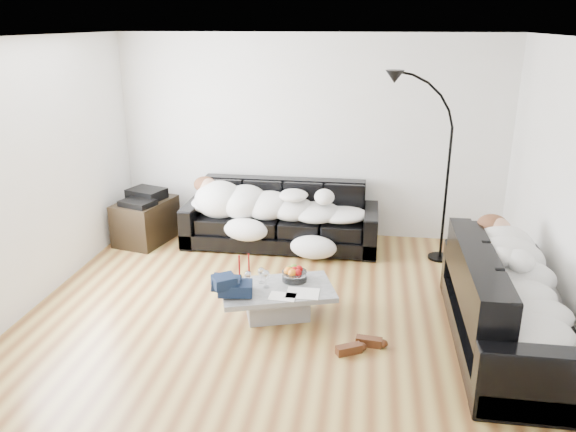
# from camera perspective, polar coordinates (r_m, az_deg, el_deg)

# --- Properties ---
(ground) EXTENTS (5.00, 5.00, 0.00)m
(ground) POSITION_cam_1_polar(r_m,az_deg,el_deg) (5.65, -0.45, -9.66)
(ground) COLOR brown
(ground) RESTS_ON ground
(wall_back) EXTENTS (5.00, 0.02, 2.60)m
(wall_back) POSITION_cam_1_polar(r_m,az_deg,el_deg) (7.32, 2.27, 7.96)
(wall_back) COLOR silver
(wall_back) RESTS_ON ground
(wall_left) EXTENTS (0.02, 4.50, 2.60)m
(wall_left) POSITION_cam_1_polar(r_m,az_deg,el_deg) (6.05, -24.65, 3.80)
(wall_left) COLOR silver
(wall_left) RESTS_ON ground
(wall_right) EXTENTS (0.02, 4.50, 2.60)m
(wall_right) POSITION_cam_1_polar(r_m,az_deg,el_deg) (5.37, 26.88, 1.69)
(wall_right) COLOR silver
(wall_right) RESTS_ON ground
(ceiling) EXTENTS (5.00, 5.00, 0.00)m
(ceiling) POSITION_cam_1_polar(r_m,az_deg,el_deg) (4.95, -0.54, 17.75)
(ceiling) COLOR white
(ceiling) RESTS_ON ground
(sofa_back) EXTENTS (2.44, 0.84, 0.80)m
(sofa_back) POSITION_cam_1_polar(r_m,az_deg,el_deg) (7.10, -0.76, 0.07)
(sofa_back) COLOR black
(sofa_back) RESTS_ON ground
(sofa_right) EXTENTS (0.92, 2.16, 0.87)m
(sofa_right) POSITION_cam_1_polar(r_m,az_deg,el_deg) (5.26, 21.84, -8.09)
(sofa_right) COLOR black
(sofa_right) RESTS_ON ground
(sleeper_back) EXTENTS (2.06, 0.71, 0.41)m
(sleeper_back) POSITION_cam_1_polar(r_m,az_deg,el_deg) (6.98, -0.84, 1.70)
(sleeper_back) COLOR white
(sleeper_back) RESTS_ON sofa_back
(sleeper_right) EXTENTS (0.78, 1.85, 0.45)m
(sleeper_right) POSITION_cam_1_polar(r_m,az_deg,el_deg) (5.17, 22.12, -6.02)
(sleeper_right) COLOR white
(sleeper_right) RESTS_ON sofa_right
(teal_cushion) EXTENTS (0.42, 0.38, 0.20)m
(teal_cushion) POSITION_cam_1_polar(r_m,az_deg,el_deg) (5.73, 20.20, -2.52)
(teal_cushion) COLOR #0A4940
(teal_cushion) RESTS_ON sofa_right
(coffee_table) EXTENTS (1.20, 0.92, 0.31)m
(coffee_table) POSITION_cam_1_polar(r_m,az_deg,el_deg) (5.49, -1.07, -8.74)
(coffee_table) COLOR #939699
(coffee_table) RESTS_ON ground
(fruit_bowl) EXTENTS (0.26, 0.26, 0.15)m
(fruit_bowl) POSITION_cam_1_polar(r_m,az_deg,el_deg) (5.53, 0.66, -5.84)
(fruit_bowl) COLOR white
(fruit_bowl) RESTS_ON coffee_table
(wine_glass_a) EXTENTS (0.07, 0.07, 0.16)m
(wine_glass_a) POSITION_cam_1_polar(r_m,az_deg,el_deg) (5.49, -2.73, -6.04)
(wine_glass_a) COLOR white
(wine_glass_a) RESTS_ON coffee_table
(wine_glass_b) EXTENTS (0.08, 0.08, 0.15)m
(wine_glass_b) POSITION_cam_1_polar(r_m,az_deg,el_deg) (5.43, -4.10, -6.39)
(wine_glass_b) COLOR white
(wine_glass_b) RESTS_ON coffee_table
(wine_glass_c) EXTENTS (0.09, 0.09, 0.18)m
(wine_glass_c) POSITION_cam_1_polar(r_m,az_deg,el_deg) (5.39, -2.26, -6.40)
(wine_glass_c) COLOR white
(wine_glass_c) RESTS_ON coffee_table
(candle_left) EXTENTS (0.05, 0.05, 0.24)m
(candle_left) POSITION_cam_1_polar(r_m,az_deg,el_deg) (5.60, -4.97, -5.13)
(candle_left) COLOR maroon
(candle_left) RESTS_ON coffee_table
(candle_right) EXTENTS (0.04, 0.04, 0.22)m
(candle_right) POSITION_cam_1_polar(r_m,az_deg,el_deg) (5.66, -4.00, -4.91)
(candle_right) COLOR maroon
(candle_right) RESTS_ON coffee_table
(newspaper_a) EXTENTS (0.31, 0.24, 0.01)m
(newspaper_a) POSITION_cam_1_polar(r_m,az_deg,el_deg) (5.31, 1.51, -7.83)
(newspaper_a) COLOR silver
(newspaper_a) RESTS_ON coffee_table
(newspaper_b) EXTENTS (0.26, 0.19, 0.01)m
(newspaper_b) POSITION_cam_1_polar(r_m,az_deg,el_deg) (5.24, -0.56, -8.16)
(newspaper_b) COLOR silver
(newspaper_b) RESTS_ON coffee_table
(navy_jacket) EXTENTS (0.41, 0.38, 0.17)m
(navy_jacket) POSITION_cam_1_polar(r_m,az_deg,el_deg) (5.23, -5.88, -6.43)
(navy_jacket) COLOR black
(navy_jacket) RESTS_ON coffee_table
(shoes) EXTENTS (0.45, 0.38, 0.09)m
(shoes) POSITION_cam_1_polar(r_m,az_deg,el_deg) (5.07, 7.17, -12.90)
(shoes) COLOR #472311
(shoes) RESTS_ON ground
(av_cabinet) EXTENTS (0.71, 0.90, 0.55)m
(av_cabinet) POSITION_cam_1_polar(r_m,az_deg,el_deg) (7.50, -14.24, -0.48)
(av_cabinet) COLOR black
(av_cabinet) RESTS_ON ground
(stereo) EXTENTS (0.53, 0.46, 0.13)m
(stereo) POSITION_cam_1_polar(r_m,az_deg,el_deg) (7.40, -14.45, 1.99)
(stereo) COLOR black
(stereo) RESTS_ON av_cabinet
(floor_lamp) EXTENTS (0.76, 0.45, 1.95)m
(floor_lamp) POSITION_cam_1_polar(r_m,az_deg,el_deg) (6.76, 15.86, 3.47)
(floor_lamp) COLOR black
(floor_lamp) RESTS_ON ground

